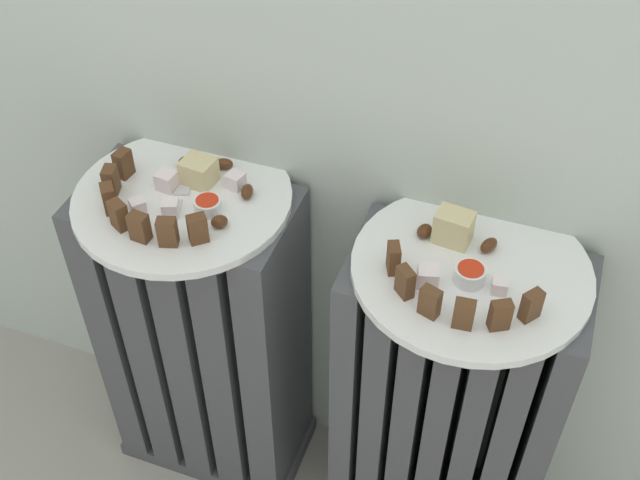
% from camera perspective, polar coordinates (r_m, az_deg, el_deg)
% --- Properties ---
extents(radiator_left, '(0.32, 0.18, 0.61)m').
position_cam_1_polar(radiator_left, '(1.34, -8.26, -7.27)').
color(radiator_left, '#47474C').
rests_on(radiator_left, ground_plane).
extents(radiator_right, '(0.32, 0.18, 0.61)m').
position_cam_1_polar(radiator_right, '(1.26, 8.92, -12.13)').
color(radiator_right, '#47474C').
rests_on(radiator_right, ground_plane).
extents(plate_left, '(0.30, 0.30, 0.01)m').
position_cam_1_polar(plate_left, '(1.11, -9.86, 2.96)').
color(plate_left, white).
rests_on(plate_left, radiator_left).
extents(plate_right, '(0.30, 0.30, 0.01)m').
position_cam_1_polar(plate_right, '(1.02, 10.82, -2.10)').
color(plate_right, white).
rests_on(plate_right, radiator_right).
extents(dark_cake_slice_left_0, '(0.02, 0.03, 0.04)m').
position_cam_1_polar(dark_cake_slice_left_0, '(1.15, -13.96, 5.36)').
color(dark_cake_slice_left_0, '#56351E').
rests_on(dark_cake_slice_left_0, plate_left).
extents(dark_cake_slice_left_1, '(0.02, 0.03, 0.04)m').
position_cam_1_polar(dark_cake_slice_left_1, '(1.12, -14.82, 4.17)').
color(dark_cake_slice_left_1, '#56351E').
rests_on(dark_cake_slice_left_1, plate_left).
extents(dark_cake_slice_left_2, '(0.03, 0.03, 0.04)m').
position_cam_1_polar(dark_cake_slice_left_2, '(1.09, -14.95, 2.91)').
color(dark_cake_slice_left_2, '#56351E').
rests_on(dark_cake_slice_left_2, plate_left).
extents(dark_cake_slice_left_3, '(0.03, 0.03, 0.04)m').
position_cam_1_polar(dark_cake_slice_left_3, '(1.06, -14.28, 1.75)').
color(dark_cake_slice_left_3, '#56351E').
rests_on(dark_cake_slice_left_3, plate_left).
extents(dark_cake_slice_left_4, '(0.03, 0.02, 0.04)m').
position_cam_1_polar(dark_cake_slice_left_4, '(1.04, -12.87, 0.91)').
color(dark_cake_slice_left_4, '#56351E').
rests_on(dark_cake_slice_left_4, plate_left).
extents(dark_cake_slice_left_5, '(0.03, 0.02, 0.04)m').
position_cam_1_polar(dark_cake_slice_left_5, '(1.03, -10.93, 0.56)').
color(dark_cake_slice_left_5, '#56351E').
rests_on(dark_cake_slice_left_5, plate_left).
extents(dark_cake_slice_left_6, '(0.03, 0.03, 0.04)m').
position_cam_1_polar(dark_cake_slice_left_6, '(1.02, -8.80, 0.80)').
color(dark_cake_slice_left_6, '#56351E').
rests_on(dark_cake_slice_left_6, plate_left).
extents(marble_cake_slice_left_0, '(0.05, 0.04, 0.04)m').
position_cam_1_polar(marble_cake_slice_left_0, '(1.12, -8.71, 4.90)').
color(marble_cake_slice_left_0, beige).
rests_on(marble_cake_slice_left_0, plate_left).
extents(turkish_delight_left_0, '(0.03, 0.03, 0.02)m').
position_cam_1_polar(turkish_delight_left_0, '(1.11, -6.10, 4.28)').
color(turkish_delight_left_0, white).
rests_on(turkish_delight_left_0, plate_left).
extents(turkish_delight_left_1, '(0.03, 0.03, 0.02)m').
position_cam_1_polar(turkish_delight_left_1, '(1.09, -12.99, 2.41)').
color(turkish_delight_left_1, white).
rests_on(turkish_delight_left_1, plate_left).
extents(turkish_delight_left_2, '(0.03, 0.03, 0.03)m').
position_cam_1_polar(turkish_delight_left_2, '(1.12, -10.95, 4.23)').
color(turkish_delight_left_2, white).
rests_on(turkish_delight_left_2, plate_left).
extents(turkish_delight_left_3, '(0.03, 0.03, 0.02)m').
position_cam_1_polar(turkish_delight_left_3, '(1.08, -10.71, 2.29)').
color(turkish_delight_left_3, white).
rests_on(turkish_delight_left_3, plate_left).
extents(medjool_date_left_0, '(0.03, 0.03, 0.01)m').
position_cam_1_polar(medjool_date_left_0, '(1.15, -9.67, 5.52)').
color(medjool_date_left_0, '#4C2814').
rests_on(medjool_date_left_0, plate_left).
extents(medjool_date_left_1, '(0.03, 0.02, 0.02)m').
position_cam_1_polar(medjool_date_left_1, '(1.14, -6.94, 5.46)').
color(medjool_date_left_1, '#4C2814').
rests_on(medjool_date_left_1, plate_left).
extents(medjool_date_left_2, '(0.03, 0.03, 0.02)m').
position_cam_1_polar(medjool_date_left_2, '(1.05, -7.25, 1.32)').
color(medjool_date_left_2, '#4C2814').
rests_on(medjool_date_left_2, plate_left).
extents(medjool_date_left_3, '(0.02, 0.03, 0.02)m').
position_cam_1_polar(medjool_date_left_3, '(1.09, -5.28, 3.49)').
color(medjool_date_left_3, '#4C2814').
rests_on(medjool_date_left_3, plate_left).
extents(jam_bowl_left, '(0.04, 0.04, 0.02)m').
position_cam_1_polar(jam_bowl_left, '(1.07, -8.09, 2.53)').
color(jam_bowl_left, white).
rests_on(jam_bowl_left, plate_left).
extents(dark_cake_slice_right_0, '(0.02, 0.03, 0.04)m').
position_cam_1_polar(dark_cake_slice_right_0, '(0.98, 5.31, -1.32)').
color(dark_cake_slice_right_0, '#56351E').
rests_on(dark_cake_slice_right_0, plate_right).
extents(dark_cake_slice_right_1, '(0.03, 0.03, 0.04)m').
position_cam_1_polar(dark_cake_slice_right_1, '(0.95, 6.14, -3.02)').
color(dark_cake_slice_right_1, '#56351E').
rests_on(dark_cake_slice_right_1, plate_right).
extents(dark_cake_slice_right_2, '(0.03, 0.02, 0.04)m').
position_cam_1_polar(dark_cake_slice_right_2, '(0.93, 7.91, -4.44)').
color(dark_cake_slice_right_2, '#56351E').
rests_on(dark_cake_slice_right_2, plate_right).
extents(dark_cake_slice_right_3, '(0.03, 0.02, 0.04)m').
position_cam_1_polar(dark_cake_slice_right_3, '(0.93, 10.31, -5.27)').
color(dark_cake_slice_right_3, '#56351E').
rests_on(dark_cake_slice_right_3, plate_right).
extents(dark_cake_slice_right_4, '(0.03, 0.02, 0.04)m').
position_cam_1_polar(dark_cake_slice_right_4, '(0.93, 12.84, -5.31)').
color(dark_cake_slice_right_4, '#56351E').
rests_on(dark_cake_slice_right_4, plate_right).
extents(dark_cake_slice_right_5, '(0.03, 0.03, 0.04)m').
position_cam_1_polar(dark_cake_slice_right_5, '(0.95, 14.97, -4.57)').
color(dark_cake_slice_right_5, '#56351E').
rests_on(dark_cake_slice_right_5, plate_right).
extents(marble_cake_slice_right_0, '(0.05, 0.04, 0.05)m').
position_cam_1_polar(marble_cake_slice_right_0, '(1.03, 9.58, 0.89)').
color(marble_cake_slice_right_0, beige).
rests_on(marble_cake_slice_right_0, plate_right).
extents(turkish_delight_right_0, '(0.02, 0.02, 0.02)m').
position_cam_1_polar(turkish_delight_right_0, '(0.98, 12.79, -3.24)').
color(turkish_delight_right_0, white).
rests_on(turkish_delight_right_0, plate_right).
extents(turkish_delight_right_1, '(0.03, 0.03, 0.03)m').
position_cam_1_polar(turkish_delight_right_1, '(0.97, 7.77, -2.60)').
color(turkish_delight_right_1, white).
rests_on(turkish_delight_right_1, plate_right).
extents(medjool_date_right_0, '(0.02, 0.03, 0.02)m').
position_cam_1_polar(medjool_date_right_0, '(1.04, 7.52, 0.65)').
color(medjool_date_right_0, '#4C2814').
rests_on(medjool_date_right_0, plate_right).
extents(medjool_date_right_1, '(0.03, 0.03, 0.02)m').
position_cam_1_polar(medjool_date_right_1, '(1.03, 12.05, -0.37)').
color(medjool_date_right_1, '#4C2814').
rests_on(medjool_date_right_1, plate_right).
extents(jam_bowl_right, '(0.04, 0.04, 0.02)m').
position_cam_1_polar(jam_bowl_right, '(0.98, 10.74, -2.41)').
color(jam_bowl_right, white).
rests_on(jam_bowl_right, plate_right).
extents(fork, '(0.04, 0.09, 0.00)m').
position_cam_1_polar(fork, '(1.10, -10.11, 2.66)').
color(fork, silver).
rests_on(fork, plate_left).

